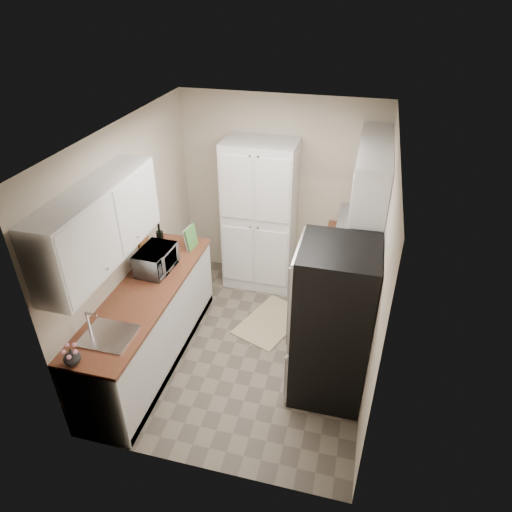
{
  "coord_description": "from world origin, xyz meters",
  "views": [
    {
      "loc": [
        1.05,
        -3.82,
        3.7
      ],
      "look_at": [
        0.05,
        0.15,
        1.14
      ],
      "focal_mm": 32.0,
      "sensor_mm": 36.0,
      "label": 1
    }
  ],
  "objects_px": {
    "pantry_cabinet": "(260,217)",
    "toaster_oven": "(357,224)",
    "refrigerator": "(332,325)",
    "microwave": "(156,260)",
    "electric_range": "(340,305)",
    "wine_bottle": "(160,239)"
  },
  "relations": [
    {
      "from": "pantry_cabinet",
      "to": "refrigerator",
      "type": "xyz_separation_m",
      "value": [
        1.14,
        -1.73,
        -0.15
      ]
    },
    {
      "from": "refrigerator",
      "to": "wine_bottle",
      "type": "bearing_deg",
      "value": 160.4
    },
    {
      "from": "pantry_cabinet",
      "to": "wine_bottle",
      "type": "bearing_deg",
      "value": -133.68
    },
    {
      "from": "electric_range",
      "to": "refrigerator",
      "type": "height_order",
      "value": "refrigerator"
    },
    {
      "from": "pantry_cabinet",
      "to": "wine_bottle",
      "type": "distance_m",
      "value": 1.36
    },
    {
      "from": "pantry_cabinet",
      "to": "microwave",
      "type": "height_order",
      "value": "pantry_cabinet"
    },
    {
      "from": "wine_bottle",
      "to": "refrigerator",
      "type": "bearing_deg",
      "value": -19.6
    },
    {
      "from": "pantry_cabinet",
      "to": "toaster_oven",
      "type": "distance_m",
      "value": 1.23
    },
    {
      "from": "refrigerator",
      "to": "microwave",
      "type": "bearing_deg",
      "value": 169.61
    },
    {
      "from": "wine_bottle",
      "to": "pantry_cabinet",
      "type": "bearing_deg",
      "value": 46.32
    },
    {
      "from": "refrigerator",
      "to": "toaster_oven",
      "type": "height_order",
      "value": "refrigerator"
    },
    {
      "from": "electric_range",
      "to": "microwave",
      "type": "height_order",
      "value": "microwave"
    },
    {
      "from": "microwave",
      "to": "toaster_oven",
      "type": "relative_size",
      "value": 1.16
    },
    {
      "from": "pantry_cabinet",
      "to": "refrigerator",
      "type": "height_order",
      "value": "pantry_cabinet"
    },
    {
      "from": "refrigerator",
      "to": "toaster_oven",
      "type": "bearing_deg",
      "value": 86.93
    },
    {
      "from": "electric_range",
      "to": "refrigerator",
      "type": "relative_size",
      "value": 0.66
    },
    {
      "from": "refrigerator",
      "to": "microwave",
      "type": "distance_m",
      "value": 2.0
    },
    {
      "from": "toaster_oven",
      "to": "pantry_cabinet",
      "type": "bearing_deg",
      "value": -159.45
    },
    {
      "from": "wine_bottle",
      "to": "toaster_oven",
      "type": "height_order",
      "value": "wine_bottle"
    },
    {
      "from": "electric_range",
      "to": "wine_bottle",
      "type": "relative_size",
      "value": 3.48
    },
    {
      "from": "pantry_cabinet",
      "to": "toaster_oven",
      "type": "bearing_deg",
      "value": 1.11
    },
    {
      "from": "electric_range",
      "to": "wine_bottle",
      "type": "xyz_separation_m",
      "value": [
        -2.11,
        -0.06,
        0.6
      ]
    }
  ]
}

